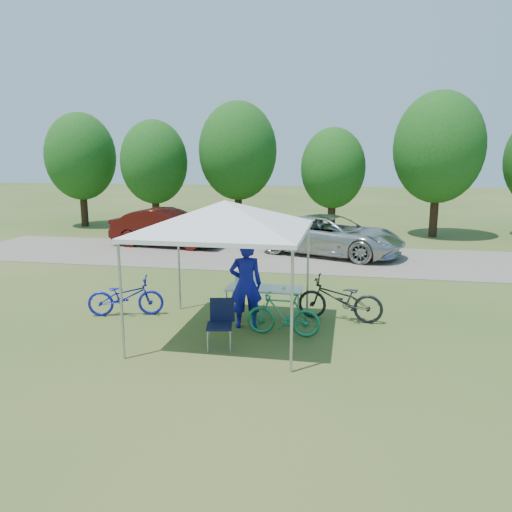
{
  "coord_description": "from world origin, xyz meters",
  "views": [
    {
      "loc": [
        2.4,
        -9.29,
        3.58
      ],
      "look_at": [
        0.23,
        2.0,
        1.25
      ],
      "focal_mm": 35.0,
      "sensor_mm": 36.0,
      "label": 1
    }
  ],
  "objects_px": {
    "cyclist": "(246,284)",
    "folding_table": "(264,290)",
    "bike_green": "(283,314)",
    "cooler": "(246,280)",
    "bike_blue": "(126,296)",
    "minivan": "(332,235)",
    "sedan": "(168,228)",
    "bike_dark": "(340,299)",
    "folding_chair": "(221,319)"
  },
  "relations": [
    {
      "from": "cooler",
      "to": "bike_green",
      "type": "xyz_separation_m",
      "value": [
        1.0,
        -1.06,
        -0.4
      ]
    },
    {
      "from": "folding_table",
      "to": "minivan",
      "type": "relative_size",
      "value": 0.33
    },
    {
      "from": "folding_chair",
      "to": "cooler",
      "type": "bearing_deg",
      "value": 75.24
    },
    {
      "from": "minivan",
      "to": "sedan",
      "type": "xyz_separation_m",
      "value": [
        -6.47,
        0.58,
        0.02
      ]
    },
    {
      "from": "cyclist",
      "to": "bike_green",
      "type": "xyz_separation_m",
      "value": [
        0.84,
        -0.35,
        -0.49
      ]
    },
    {
      "from": "cyclist",
      "to": "minivan",
      "type": "xyz_separation_m",
      "value": [
        1.45,
        8.17,
        -0.2
      ]
    },
    {
      "from": "folding_chair",
      "to": "cooler",
      "type": "relative_size",
      "value": 2.09
    },
    {
      "from": "cooler",
      "to": "bike_dark",
      "type": "bearing_deg",
      "value": 2.56
    },
    {
      "from": "folding_chair",
      "to": "cooler",
      "type": "height_order",
      "value": "cooler"
    },
    {
      "from": "bike_dark",
      "to": "folding_table",
      "type": "bearing_deg",
      "value": -79.93
    },
    {
      "from": "bike_blue",
      "to": "sedan",
      "type": "height_order",
      "value": "sedan"
    },
    {
      "from": "folding_chair",
      "to": "minivan",
      "type": "height_order",
      "value": "minivan"
    },
    {
      "from": "folding_table",
      "to": "cooler",
      "type": "distance_m",
      "value": 0.47
    },
    {
      "from": "cyclist",
      "to": "folding_table",
      "type": "bearing_deg",
      "value": -126.43
    },
    {
      "from": "bike_green",
      "to": "sedan",
      "type": "bearing_deg",
      "value": -144.57
    },
    {
      "from": "folding_chair",
      "to": "sedan",
      "type": "bearing_deg",
      "value": 103.74
    },
    {
      "from": "cooler",
      "to": "sedan",
      "type": "bearing_deg",
      "value": 121.17
    },
    {
      "from": "bike_green",
      "to": "cyclist",
      "type": "bearing_deg",
      "value": -109.98
    },
    {
      "from": "cooler",
      "to": "minivan",
      "type": "bearing_deg",
      "value": 77.84
    },
    {
      "from": "cooler",
      "to": "sedan",
      "type": "xyz_separation_m",
      "value": [
        -4.86,
        8.04,
        -0.09
      ]
    },
    {
      "from": "folding_chair",
      "to": "bike_green",
      "type": "xyz_separation_m",
      "value": [
        1.09,
        0.79,
        -0.09
      ]
    },
    {
      "from": "folding_chair",
      "to": "cooler",
      "type": "xyz_separation_m",
      "value": [
        0.09,
        1.85,
        0.31
      ]
    },
    {
      "from": "folding_table",
      "to": "bike_green",
      "type": "distance_m",
      "value": 1.22
    },
    {
      "from": "folding_chair",
      "to": "bike_green",
      "type": "distance_m",
      "value": 1.35
    },
    {
      "from": "cyclist",
      "to": "folding_chair",
      "type": "bearing_deg",
      "value": 62.38
    },
    {
      "from": "bike_green",
      "to": "bike_dark",
      "type": "height_order",
      "value": "bike_dark"
    },
    {
      "from": "cooler",
      "to": "minivan",
      "type": "distance_m",
      "value": 7.63
    },
    {
      "from": "bike_blue",
      "to": "minivan",
      "type": "height_order",
      "value": "minivan"
    },
    {
      "from": "bike_blue",
      "to": "cyclist",
      "type": "bearing_deg",
      "value": -111.86
    },
    {
      "from": "cyclist",
      "to": "sedan",
      "type": "distance_m",
      "value": 10.08
    },
    {
      "from": "sedan",
      "to": "cyclist",
      "type": "bearing_deg",
      "value": -144.19
    },
    {
      "from": "cooler",
      "to": "bike_blue",
      "type": "bearing_deg",
      "value": -170.69
    },
    {
      "from": "bike_blue",
      "to": "bike_green",
      "type": "relative_size",
      "value": 1.13
    },
    {
      "from": "cooler",
      "to": "minivan",
      "type": "xyz_separation_m",
      "value": [
        1.61,
        7.46,
        -0.11
      ]
    },
    {
      "from": "folding_table",
      "to": "minivan",
      "type": "height_order",
      "value": "minivan"
    },
    {
      "from": "cyclist",
      "to": "bike_dark",
      "type": "height_order",
      "value": "cyclist"
    },
    {
      "from": "folding_table",
      "to": "cooler",
      "type": "height_order",
      "value": "cooler"
    },
    {
      "from": "folding_chair",
      "to": "bike_blue",
      "type": "distance_m",
      "value": 2.96
    },
    {
      "from": "bike_green",
      "to": "sedan",
      "type": "xyz_separation_m",
      "value": [
        -5.86,
        9.1,
        0.31
      ]
    },
    {
      "from": "bike_dark",
      "to": "sedan",
      "type": "height_order",
      "value": "sedan"
    },
    {
      "from": "folding_chair",
      "to": "bike_green",
      "type": "bearing_deg",
      "value": 24.06
    },
    {
      "from": "cooler",
      "to": "bike_green",
      "type": "height_order",
      "value": "cooler"
    },
    {
      "from": "folding_table",
      "to": "bike_dark",
      "type": "distance_m",
      "value": 1.67
    },
    {
      "from": "folding_table",
      "to": "sedan",
      "type": "xyz_separation_m",
      "value": [
        -5.28,
        8.04,
        0.11
      ]
    },
    {
      "from": "bike_blue",
      "to": "minivan",
      "type": "bearing_deg",
      "value": -44.94
    },
    {
      "from": "cooler",
      "to": "cyclist",
      "type": "relative_size",
      "value": 0.23
    },
    {
      "from": "folding_table",
      "to": "sedan",
      "type": "height_order",
      "value": "sedan"
    },
    {
      "from": "bike_green",
      "to": "bike_blue",
      "type": "bearing_deg",
      "value": -96.93
    },
    {
      "from": "cyclist",
      "to": "bike_dark",
      "type": "distance_m",
      "value": 2.14
    },
    {
      "from": "folding_table",
      "to": "cooler",
      "type": "bearing_deg",
      "value": 180.0
    }
  ]
}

